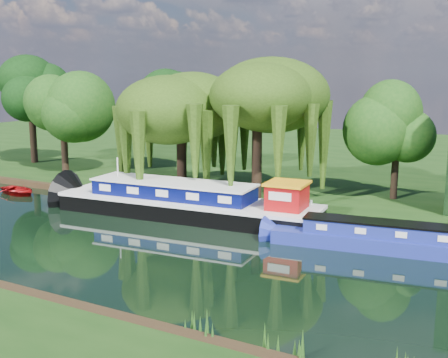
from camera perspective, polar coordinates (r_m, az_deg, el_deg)
The scene contains 15 objects.
ground at distance 31.92m, azimuth -12.16°, elevation -5.89°, with size 120.00×120.00×0.00m, color black.
far_bank at distance 61.09m, azimuth 9.13°, elevation 2.40°, with size 120.00×52.00×0.45m, color black.
dutch_barge at distance 35.51m, azimuth -3.64°, elevation -2.46°, with size 17.44×5.21×3.63m.
narrowboat at distance 30.12m, azimuth 15.69°, elevation -5.91°, with size 11.45×3.46×1.65m.
red_dinghy at distance 44.94m, azimuth -20.16°, elevation -1.45°, with size 2.57×3.60×0.75m, color #9A0B0D.
white_cruiser at distance 30.81m, azimuth 15.84°, elevation -6.68°, with size 2.17×2.52×1.33m, color silver.
willow_left at distance 40.06m, azimuth -4.40°, elevation 6.90°, with size 6.75×6.75×8.09m.
willow_right at distance 38.19m, azimuth 3.41°, elevation 7.45°, with size 7.16×7.16×8.72m.
tree_far_left at distance 50.10m, azimuth -16.12°, elevation 7.12°, with size 5.19×5.19×8.35m.
tree_far_back at distance 56.64m, azimuth -19.06°, elevation 8.01°, with size 5.44×5.44×9.15m.
tree_far_mid at distance 48.24m, azimuth -4.54°, elevation 7.20°, with size 4.93×4.93×8.07m.
tree_far_right at distance 39.72m, azimuth 17.19°, elevation 4.84°, with size 4.24×4.24×6.93m.
lamppost at distance 39.41m, azimuth -1.73°, elevation 1.15°, with size 0.36×0.36×2.56m.
mooring_posts at distance 38.46m, azimuth -4.60°, elevation -1.36°, with size 19.16×0.16×1.00m.
reeds_near at distance 22.08m, azimuth -11.51°, elevation -12.06°, with size 33.70×1.50×1.10m.
Camera 1 is at (20.24, -22.95, 9.07)m, focal length 45.00 mm.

